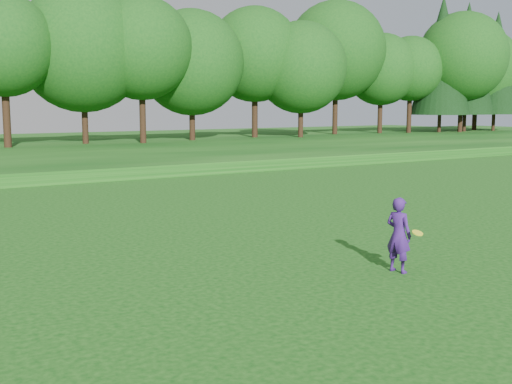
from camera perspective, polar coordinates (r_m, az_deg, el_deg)
ground at (r=11.35m, az=2.01°, el=-10.12°), size 140.00×140.00×0.00m
walking_path at (r=29.76m, az=-20.12°, el=0.66°), size 130.00×1.60×0.04m
woman at (r=13.69m, az=12.57°, el=-3.74°), size 0.49×0.89×1.59m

